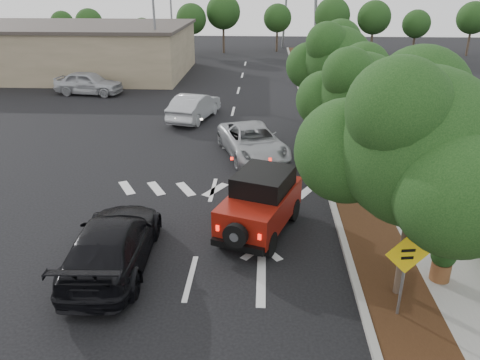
# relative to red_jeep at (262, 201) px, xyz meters

# --- Properties ---
(ground) EXTENTS (120.00, 120.00, 0.00)m
(ground) POSITION_rel_red_jeep_xyz_m (-1.98, -2.92, -1.04)
(ground) COLOR black
(ground) RESTS_ON ground
(curb) EXTENTS (0.20, 70.00, 0.15)m
(curb) POSITION_rel_red_jeep_xyz_m (2.62, 9.08, -0.97)
(curb) COLOR #9E9B93
(curb) RESTS_ON ground
(planting_strip) EXTENTS (1.80, 70.00, 0.12)m
(planting_strip) POSITION_rel_red_jeep_xyz_m (3.62, 9.08, -0.98)
(planting_strip) COLOR black
(planting_strip) RESTS_ON ground
(sidewalk) EXTENTS (2.00, 70.00, 0.12)m
(sidewalk) POSITION_rel_red_jeep_xyz_m (5.52, 9.08, -0.98)
(sidewalk) COLOR gray
(sidewalk) RESTS_ON ground
(hedge) EXTENTS (0.80, 70.00, 0.80)m
(hedge) POSITION_rel_red_jeep_xyz_m (6.92, 9.08, -0.64)
(hedge) COLOR black
(hedge) RESTS_ON ground
(commercial_building) EXTENTS (22.00, 12.00, 4.00)m
(commercial_building) POSITION_rel_red_jeep_xyz_m (-17.98, 27.08, 0.96)
(commercial_building) COLOR #83775A
(commercial_building) RESTS_ON ground
(transmission_tower) EXTENTS (7.00, 4.00, 28.00)m
(transmission_tower) POSITION_rel_red_jeep_xyz_m (4.02, 45.08, -1.04)
(transmission_tower) COLOR slate
(transmission_tower) RESTS_ON ground
(street_tree_near) EXTENTS (3.80, 3.80, 5.92)m
(street_tree_near) POSITION_rel_red_jeep_xyz_m (3.62, -3.42, -1.04)
(street_tree_near) COLOR black
(street_tree_near) RESTS_ON ground
(street_tree_mid) EXTENTS (3.20, 3.20, 5.32)m
(street_tree_mid) POSITION_rel_red_jeep_xyz_m (3.62, 3.58, -1.04)
(street_tree_mid) COLOR black
(street_tree_mid) RESTS_ON ground
(street_tree_far) EXTENTS (3.40, 3.40, 5.62)m
(street_tree_far) POSITION_rel_red_jeep_xyz_m (3.62, 10.08, -1.04)
(street_tree_far) COLOR black
(street_tree_far) RESTS_ON ground
(light_pole_a) EXTENTS (2.00, 0.22, 9.00)m
(light_pole_a) POSITION_rel_red_jeep_xyz_m (-8.48, 23.08, -1.04)
(light_pole_a) COLOR slate
(light_pole_a) RESTS_ON ground
(light_pole_b) EXTENTS (2.00, 0.22, 9.00)m
(light_pole_b) POSITION_rel_red_jeep_xyz_m (-9.48, 35.08, -1.04)
(light_pole_b) COLOR slate
(light_pole_b) RESTS_ON ground
(red_jeep) EXTENTS (2.90, 4.18, 2.05)m
(red_jeep) POSITION_rel_red_jeep_xyz_m (0.00, 0.00, 0.00)
(red_jeep) COLOR black
(red_jeep) RESTS_ON ground
(silver_suv_ahead) EXTENTS (3.97, 5.78, 1.47)m
(silver_suv_ahead) POSITION_rel_red_jeep_xyz_m (-0.51, 6.99, -0.31)
(silver_suv_ahead) COLOR #A0A4A8
(silver_suv_ahead) RESTS_ON ground
(black_suv_oncoming) EXTENTS (2.37, 5.36, 1.53)m
(black_suv_oncoming) POSITION_rel_red_jeep_xyz_m (-4.29, -2.41, -0.28)
(black_suv_oncoming) COLOR black
(black_suv_oncoming) RESTS_ON ground
(silver_sedan_oncoming) EXTENTS (2.75, 4.98, 1.56)m
(silver_sedan_oncoming) POSITION_rel_red_jeep_xyz_m (-4.15, 13.14, -0.26)
(silver_sedan_oncoming) COLOR #A8AAB0
(silver_sedan_oncoming) RESTS_ON ground
(parked_suv) EXTENTS (5.08, 2.61, 1.66)m
(parked_suv) POSITION_rel_red_jeep_xyz_m (-12.72, 19.26, -0.21)
(parked_suv) COLOR #AFB2B7
(parked_suv) RESTS_ON ground
(speed_hump_sign) EXTENTS (1.07, 0.17, 2.29)m
(speed_hump_sign) POSITION_rel_red_jeep_xyz_m (3.42, -4.31, 0.54)
(speed_hump_sign) COLOR slate
(speed_hump_sign) RESTS_ON ground
(terracotta_planter) EXTENTS (0.67, 0.67, 1.17)m
(terracotta_planter) POSITION_rel_red_jeep_xyz_m (4.94, -2.76, -0.25)
(terracotta_planter) COLOR brown
(terracotta_planter) RESTS_ON ground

